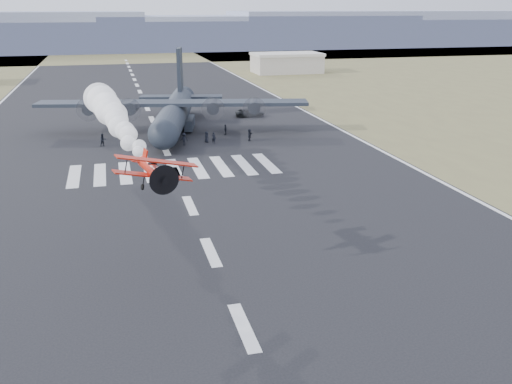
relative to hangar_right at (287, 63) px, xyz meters
name	(u,v)px	position (x,y,z in m)	size (l,w,h in m)	color
scrub_far	(124,55)	(-46.00, 80.00, -3.01)	(500.00, 80.00, 0.00)	brown
runway_markings	(166,151)	(-46.00, -90.00, -3.00)	(60.00, 260.00, 0.01)	silver
ridge_seg_d	(120,35)	(-46.00, 110.00, 3.49)	(150.00, 50.00, 13.00)	gray
ridge_seg_e	(257,31)	(19.00, 110.00, 4.49)	(150.00, 50.00, 15.00)	gray
ridge_seg_f	(379,28)	(84.00, 110.00, 5.49)	(150.00, 50.00, 17.00)	gray
ridge_seg_g	(489,31)	(149.00, 110.00, 3.49)	(150.00, 50.00, 13.00)	gray
hangar_right	(287,63)	(0.00, 0.00, 0.00)	(20.50, 12.50, 5.90)	#A49E92
aerobatic_biplane	(153,170)	(-50.49, -128.56, 5.14)	(6.00, 5.50, 2.97)	red
smoke_trail	(108,108)	(-53.44, -101.96, 5.37)	(5.62, 32.61, 3.82)	white
transport_aircraft	(175,111)	(-43.01, -76.40, 0.18)	(42.69, 34.93, 12.39)	black
support_vehicle	(250,113)	(-28.33, -67.79, -2.27)	(2.47, 5.35, 1.49)	black
crew_a	(170,133)	(-44.62, -82.88, -2.06)	(0.69, 0.57, 1.90)	black
crew_b	(103,140)	(-54.54, -85.09, -2.07)	(0.91, 0.56, 1.87)	black
crew_c	(184,139)	(-43.06, -87.30, -2.09)	(1.19, 0.55, 1.85)	black
crew_d	(225,130)	(-35.75, -81.99, -2.16)	(1.00, 0.51, 1.70)	black
crew_e	(206,137)	(-39.54, -86.36, -2.18)	(0.81, 0.49, 1.65)	black
crew_f	(250,135)	(-33.05, -86.92, -2.10)	(1.68, 0.54, 1.82)	black
crew_g	(214,138)	(-38.61, -87.24, -2.16)	(0.62, 0.51, 1.69)	black
crew_h	(122,142)	(-51.87, -87.11, -2.07)	(0.91, 0.56, 1.87)	black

